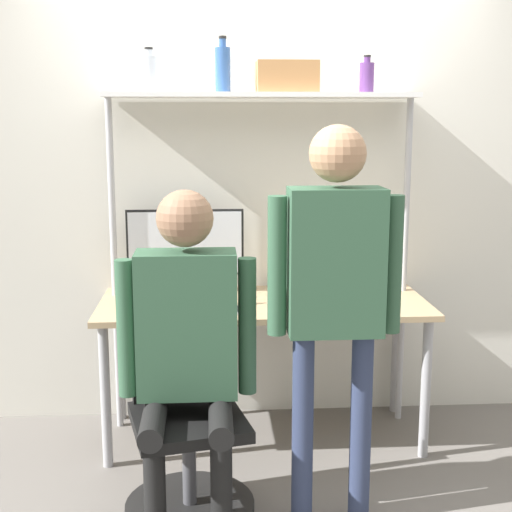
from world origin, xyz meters
The scene contains 14 objects.
ground_plane centered at (0.00, 0.00, 0.00)m, with size 12.00×12.00×0.00m, color slate.
wall_back centered at (0.00, 0.75, 1.35)m, with size 8.00×0.06×2.70m.
desk centered at (0.00, 0.37, 0.68)m, with size 1.71×0.70×0.76m.
shelf_unit centered at (0.00, 0.55, 1.57)m, with size 1.62×0.31×1.83m.
monitor centered at (-0.41, 0.58, 1.01)m, with size 0.63×0.17×0.46m.
laptop centered at (-0.40, 0.21, 0.81)m, with size 0.30×0.22×0.21m.
cell_phone centered at (-0.13, 0.18, 0.76)m, with size 0.07×0.15×0.01m.
office_chair centered at (-0.39, -0.36, 0.28)m, with size 0.56×0.56×0.91m.
person_seated centered at (-0.38, -0.40, 0.83)m, with size 0.58×0.48×1.41m.
person_standing centered at (0.22, -0.47, 1.07)m, with size 0.54×0.23×1.67m.
bottle_purple centered at (0.55, 0.55, 1.91)m, with size 0.08×0.08×0.19m.
bottle_clear centered at (-0.58, 0.55, 1.92)m, with size 0.08×0.08×0.22m.
bottle_blue centered at (-0.20, 0.55, 1.95)m, with size 0.08×0.08×0.28m.
storage_box centered at (0.13, 0.55, 1.91)m, with size 0.32×0.19×0.16m.
Camera 1 is at (-0.28, -3.24, 1.69)m, focal length 50.00 mm.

